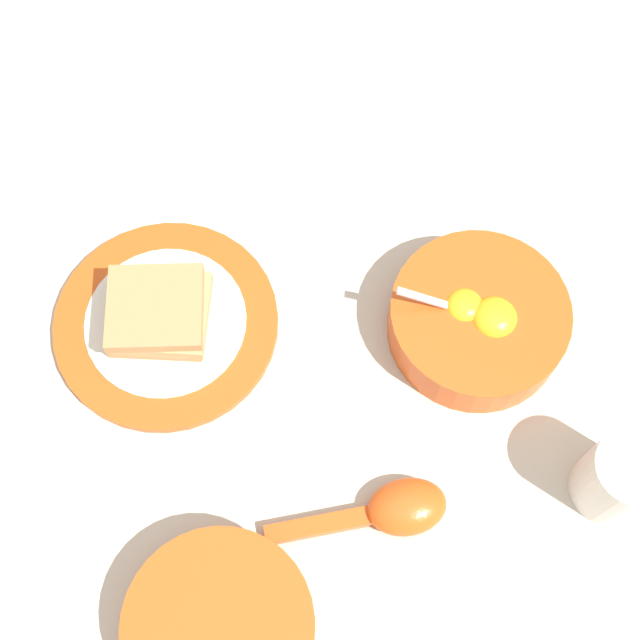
{
  "coord_description": "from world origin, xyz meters",
  "views": [
    {
      "loc": [
        0.26,
        -0.18,
        0.83
      ],
      "look_at": [
        -0.05,
        -0.02,
        0.02
      ],
      "focal_mm": 50.0,
      "sensor_mm": 36.0,
      "label": 1
    }
  ],
  "objects_px": {
    "toast_plate": "(166,323)",
    "toast_sandwich": "(159,312)",
    "soup_spoon": "(392,510)",
    "egg_bowl": "(478,320)",
    "congee_bowl": "(220,627)",
    "drinking_cup": "(621,477)"
  },
  "relations": [
    {
      "from": "toast_plate",
      "to": "egg_bowl",
      "type": "bearing_deg",
      "value": 62.41
    },
    {
      "from": "toast_plate",
      "to": "congee_bowl",
      "type": "distance_m",
      "value": 0.3
    },
    {
      "from": "toast_sandwich",
      "to": "egg_bowl",
      "type": "bearing_deg",
      "value": 62.43
    },
    {
      "from": "egg_bowl",
      "to": "drinking_cup",
      "type": "bearing_deg",
      "value": 8.58
    },
    {
      "from": "toast_plate",
      "to": "toast_sandwich",
      "type": "distance_m",
      "value": 0.03
    },
    {
      "from": "egg_bowl",
      "to": "toast_plate",
      "type": "distance_m",
      "value": 0.31
    },
    {
      "from": "egg_bowl",
      "to": "toast_sandwich",
      "type": "relative_size",
      "value": 1.38
    },
    {
      "from": "drinking_cup",
      "to": "egg_bowl",
      "type": "bearing_deg",
      "value": -171.42
    },
    {
      "from": "toast_sandwich",
      "to": "toast_plate",
      "type": "bearing_deg",
      "value": 64.11
    },
    {
      "from": "congee_bowl",
      "to": "drinking_cup",
      "type": "distance_m",
      "value": 0.38
    },
    {
      "from": "toast_sandwich",
      "to": "soup_spoon",
      "type": "distance_m",
      "value": 0.29
    },
    {
      "from": "toast_plate",
      "to": "drinking_cup",
      "type": "bearing_deg",
      "value": 41.98
    },
    {
      "from": "egg_bowl",
      "to": "toast_plate",
      "type": "relative_size",
      "value": 0.77
    },
    {
      "from": "congee_bowl",
      "to": "drinking_cup",
      "type": "height_order",
      "value": "drinking_cup"
    },
    {
      "from": "toast_plate",
      "to": "toast_sandwich",
      "type": "relative_size",
      "value": 1.79
    },
    {
      "from": "congee_bowl",
      "to": "soup_spoon",
      "type": "bearing_deg",
      "value": 97.39
    },
    {
      "from": "egg_bowl",
      "to": "soup_spoon",
      "type": "height_order",
      "value": "egg_bowl"
    },
    {
      "from": "soup_spoon",
      "to": "egg_bowl",
      "type": "bearing_deg",
      "value": 127.63
    },
    {
      "from": "congee_bowl",
      "to": "egg_bowl",
      "type": "bearing_deg",
      "value": 113.34
    },
    {
      "from": "toast_plate",
      "to": "drinking_cup",
      "type": "relative_size",
      "value": 2.51
    },
    {
      "from": "toast_plate",
      "to": "congee_bowl",
      "type": "height_order",
      "value": "congee_bowl"
    },
    {
      "from": "drinking_cup",
      "to": "toast_sandwich",
      "type": "bearing_deg",
      "value": -137.88
    }
  ]
}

